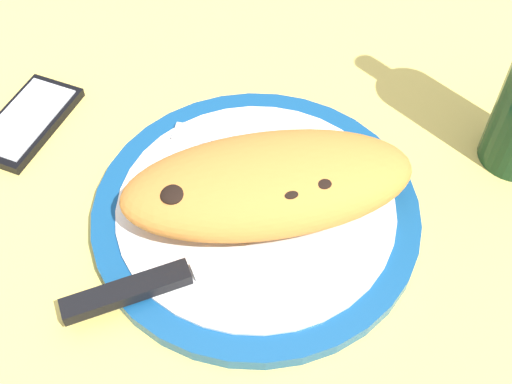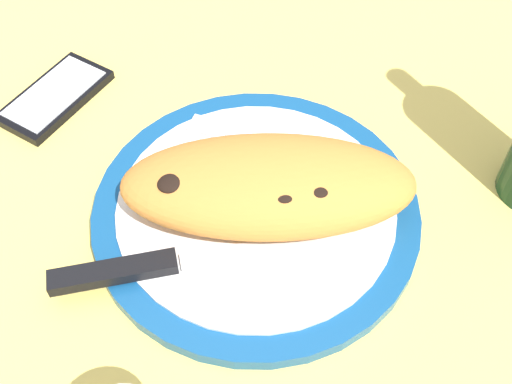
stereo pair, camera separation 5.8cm
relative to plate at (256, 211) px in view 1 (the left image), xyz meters
The scene contains 6 objects.
ground_plane 2.33cm from the plate, ahead, with size 150.00×150.00×3.00cm, color #EACC60.
plate is the anchor object (origin of this frame).
calzone 4.18cm from the plate, 168.04° to the left, with size 27.47×14.40×6.22cm.
fork 8.37cm from the plate, 77.54° to the right, with size 15.41×5.27×0.40cm.
knife 11.83cm from the plate, 42.58° to the left, with size 22.39×9.07×1.20cm.
smartphone 26.84cm from the plate, 29.10° to the right, with size 10.98×13.86×1.16cm.
Camera 1 is at (1.78, 35.75, 49.80)cm, focal length 45.57 mm.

